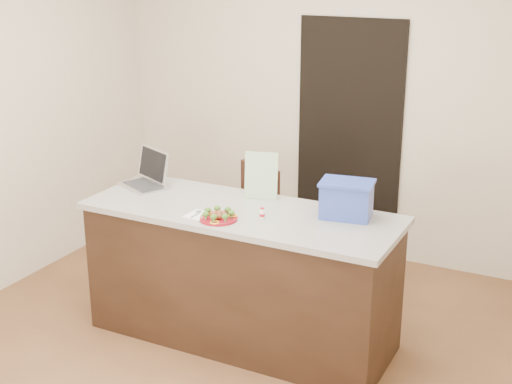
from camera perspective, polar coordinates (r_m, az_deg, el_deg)
The scene contains 16 objects.
ground at distance 4.77m, azimuth -2.59°, elevation -12.82°, with size 4.00×4.00×0.00m, color brown.
room_shell at distance 4.16m, azimuth -2.91°, elevation 6.61°, with size 4.00×4.00×4.00m.
doorway at distance 6.02m, azimuth 7.42°, elevation 4.18°, with size 0.90×0.02×2.00m, color black.
island at distance 4.74m, azimuth -1.18°, elevation -6.64°, with size 2.06×0.76×0.92m.
plate at distance 4.40m, azimuth -3.02°, elevation -2.12°, with size 0.24×0.24×0.02m.
meatballs at distance 4.39m, azimuth -3.06°, elevation -1.83°, with size 0.09×0.10×0.04m.
broccoli at distance 4.38m, azimuth -3.03°, elevation -1.66°, with size 0.20×0.20×0.04m.
pepper_rings at distance 4.39m, azimuth -3.02°, elevation -2.02°, with size 0.21×0.21×0.01m.
napkin at distance 4.47m, azimuth -4.48°, elevation -1.87°, with size 0.16×0.16×0.01m, color white.
fork at distance 4.48m, azimuth -4.65°, elevation -1.72°, with size 0.03×0.14×0.00m.
knife at distance 4.44m, azimuth -4.28°, elevation -1.92°, with size 0.06×0.21×0.01m.
yogurt_bottle at distance 4.41m, azimuth 0.50°, elevation -1.76°, with size 0.03×0.03×0.07m.
laptop at distance 5.10m, azimuth -8.62°, elevation 1.33°, with size 0.42×0.41×0.25m.
leaflet at distance 4.73m, azimuth 0.41°, elevation 1.32°, with size 0.22×0.00×0.32m, color white.
blue_box at distance 4.44m, azimuth 7.25°, elevation -0.57°, with size 0.36×0.28×0.23m.
chair at distance 5.42m, azimuth -0.18°, elevation -2.32°, with size 0.56×0.58×0.96m.
Camera 1 is at (2.03, -3.53, 2.48)m, focal length 50.00 mm.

